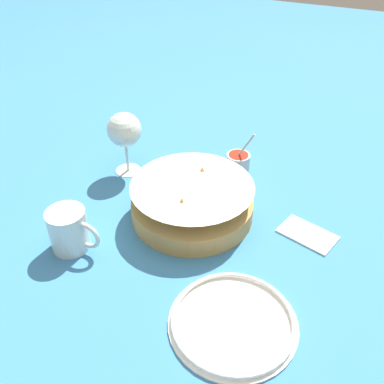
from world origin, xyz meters
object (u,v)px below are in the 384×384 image
wine_glass (124,131)px  side_plate (233,321)px  beer_mug (69,231)px  food_basket (192,202)px  sauce_cup (238,161)px

wine_glass → side_plate: wine_glass is taller
beer_mug → side_plate: size_ratio=0.52×
food_basket → beer_mug: (-0.18, -0.19, 0.00)m
sauce_cup → wine_glass: (-0.25, -0.12, 0.09)m
sauce_cup → wine_glass: size_ratio=0.70×
food_basket → sauce_cup: sauce_cup is taller
food_basket → wine_glass: 0.25m
food_basket → sauce_cup: size_ratio=2.38×
sauce_cup → side_plate: 0.47m
sauce_cup → beer_mug: sauce_cup is taller
wine_glass → beer_mug: 0.29m
wine_glass → beer_mug: size_ratio=1.41×
food_basket → side_plate: food_basket is taller
beer_mug → side_plate: (0.36, -0.04, -0.03)m
wine_glass → side_plate: bearing=-39.0°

